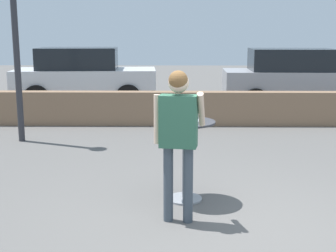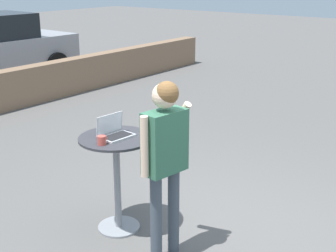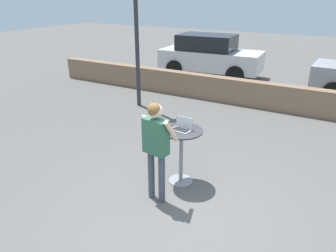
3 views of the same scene
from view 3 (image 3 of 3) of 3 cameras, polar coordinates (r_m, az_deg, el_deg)
name	(u,v)px [view 3 (image 3 of 3)]	position (r m, az deg, el deg)	size (l,w,h in m)	color
ground_plane	(176,215)	(5.34, 1.46, -15.19)	(50.00, 50.00, 0.00)	#5B5956
pavement_kerb	(269,96)	(10.16, 17.24, 4.99)	(15.94, 0.35, 0.77)	#84664C
cafe_table	(181,147)	(5.81, 2.32, -3.65)	(0.75, 0.75, 1.03)	gray
laptop	(182,127)	(5.67, 2.49, -0.20)	(0.35, 0.26, 0.22)	#B7BABF
coffee_mug	(168,126)	(5.72, 0.06, -0.01)	(0.12, 0.08, 0.09)	#C14C42
standing_person	(156,140)	(5.13, -2.14, -2.46)	(0.58, 0.34, 1.72)	#424C56
parked_car_near_street	(210,55)	(13.68, 7.28, 12.09)	(4.13, 2.01, 1.67)	silver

